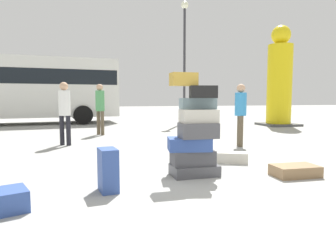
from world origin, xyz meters
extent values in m
plane|color=#9E9E99|center=(0.00, 0.00, 0.00)|extent=(80.00, 80.00, 0.00)
cube|color=#4C4C51|center=(-0.07, 0.10, 0.09)|extent=(0.76, 0.49, 0.18)
cube|color=#4C4C51|center=(-0.10, 0.13, 0.30)|extent=(0.70, 0.45, 0.24)
cube|color=#334F99|center=(-0.16, 0.10, 0.52)|extent=(0.73, 0.52, 0.21)
cube|color=#4C4C51|center=(-0.04, 0.03, 0.75)|extent=(0.61, 0.39, 0.24)
cube|color=beige|center=(-0.01, 0.09, 0.97)|extent=(0.59, 0.38, 0.21)
cube|color=gray|center=(0.04, 0.28, 1.17)|extent=(0.61, 0.42, 0.18)
cube|color=black|center=(0.04, 0.03, 1.36)|extent=(0.46, 0.33, 0.19)
cube|color=#B28C33|center=(-0.25, 0.15, 1.56)|extent=(0.42, 0.26, 0.21)
cube|color=olive|center=(1.49, -0.35, 0.09)|extent=(0.73, 0.45, 0.18)
cube|color=beige|center=(0.90, 0.86, 0.10)|extent=(0.77, 0.54, 0.21)
cube|color=#334F99|center=(-2.67, -0.88, 0.12)|extent=(0.63, 0.58, 0.24)
cube|color=#334F99|center=(-1.48, -0.41, 0.29)|extent=(0.28, 0.39, 0.59)
cylinder|color=black|center=(-2.44, 4.03, 0.40)|extent=(0.12, 0.12, 0.79)
cylinder|color=black|center=(-2.27, 3.90, 0.40)|extent=(0.12, 0.12, 0.79)
cylinder|color=white|center=(-2.36, 3.96, 1.13)|extent=(0.30, 0.30, 0.66)
sphere|color=tan|center=(-2.36, 3.96, 1.57)|extent=(0.22, 0.22, 0.22)
cylinder|color=brown|center=(2.12, 2.78, 0.40)|extent=(0.12, 0.12, 0.80)
cylinder|color=brown|center=(2.06, 2.57, 0.40)|extent=(0.12, 0.12, 0.80)
cylinder|color=#338CCC|center=(2.09, 2.68, 1.10)|extent=(0.30, 0.30, 0.60)
sphere|color=tan|center=(2.09, 2.68, 1.51)|extent=(0.22, 0.22, 0.22)
cylinder|color=brown|center=(-1.43, 6.16, 0.41)|extent=(0.12, 0.12, 0.81)
cylinder|color=brown|center=(-1.31, 5.98, 0.41)|extent=(0.12, 0.12, 0.81)
cylinder|color=#4C9959|center=(-1.37, 6.07, 1.16)|extent=(0.30, 0.30, 0.69)
sphere|color=tan|center=(-1.37, 6.07, 1.62)|extent=(0.22, 0.22, 0.22)
cylinder|color=yellow|center=(6.64, 7.68, 1.82)|extent=(1.09, 1.09, 3.64)
sphere|color=yellow|center=(6.64, 7.68, 4.06)|extent=(0.85, 0.85, 0.85)
cube|color=#4C4C4C|center=(6.64, 7.68, 0.05)|extent=(1.53, 1.53, 0.10)
cube|color=silver|center=(-5.38, 11.35, 1.75)|extent=(10.18, 3.54, 2.80)
cube|color=black|center=(-5.38, 11.35, 2.24)|extent=(9.98, 3.54, 0.70)
cylinder|color=black|center=(-2.29, 12.94, 0.45)|extent=(0.92, 0.34, 0.90)
cylinder|color=black|center=(-2.03, 10.45, 0.45)|extent=(0.92, 0.34, 0.90)
cylinder|color=#333338|center=(2.88, 10.08, 2.82)|extent=(0.12, 0.12, 5.64)
sphere|color=#F2F2CC|center=(2.88, 10.08, 5.76)|extent=(0.36, 0.36, 0.36)
camera|label=1|loc=(-1.70, -4.51, 1.26)|focal=32.53mm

